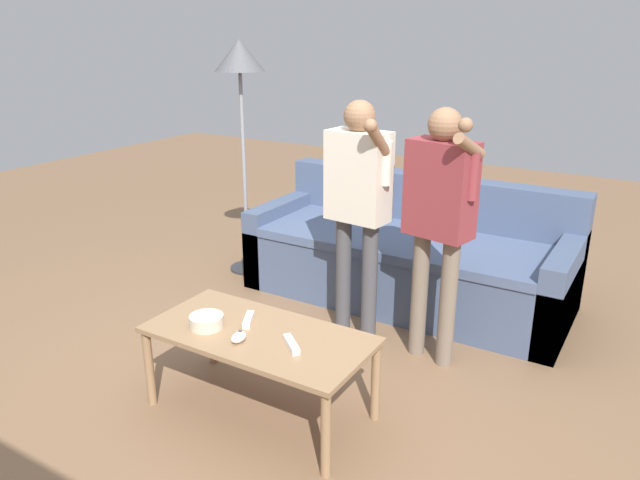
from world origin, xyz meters
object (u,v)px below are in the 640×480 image
Objects in this scene: player_right at (439,208)px; player_center at (358,194)px; game_remote_wand_near at (248,319)px; snack_bowl at (207,321)px; game_remote_nunchuk at (239,337)px; couch at (409,258)px; floor_lamp at (240,72)px; coffee_table at (259,342)px; game_remote_wand_far at (291,344)px.

player_center reaches higher than player_right.
player_right is at bearing 53.55° from game_remote_wand_near.
snack_bowl is 0.12× the size of player_center.
snack_bowl is at bearing -135.42° from game_remote_wand_near.
snack_bowl is 1.88× the size of game_remote_nunchuk.
game_remote_wand_near is (-0.63, -0.86, -0.45)m from player_right.
snack_bowl is (-0.32, -1.73, 0.17)m from couch.
player_center reaches higher than snack_bowl.
floor_lamp is at bearing 126.72° from game_remote_nunchuk.
game_remote_nunchuk is (0.23, -0.04, -0.01)m from snack_bowl.
coffee_table is 1.17m from player_right.
coffee_table is 0.14m from game_remote_nunchuk.
game_remote_nunchuk is 0.06× the size of player_right.
game_remote_nunchuk is at bearing -93.22° from couch.
snack_bowl is at bearing -127.88° from player_right.
game_remote_wand_near is at bearing 163.12° from game_remote_wand_far.
coffee_table is 7.37× the size of game_remote_wand_near.
game_remote_wand_far is (0.21, -0.04, 0.07)m from coffee_table.
game_remote_nunchuk is 0.05× the size of floor_lamp.
couch is 1.05m from player_right.
floor_lamp reaches higher than snack_bowl.
game_remote_wand_far is at bearing -108.30° from player_right.
couch is at bearing 121.64° from player_right.
player_right is (1.73, -0.55, -0.61)m from floor_lamp.
player_center is (0.03, 0.93, 0.52)m from coffee_table.
player_right reaches higher than couch.
player_center is at bearing 178.01° from player_right.
snack_bowl is 0.23m from game_remote_nunchuk.
coffee_table is 0.22m from game_remote_wand_far.
couch is 1.77m from snack_bowl.
couch is 1.52× the size of player_center.
player_center is at bearing 100.56° from game_remote_wand_far.
floor_lamp is (-1.18, 1.58, 1.05)m from game_remote_nunchuk.
snack_bowl is 0.46m from game_remote_wand_far.
snack_bowl is at bearing -100.65° from couch.
game_remote_wand_far is at bearing -9.62° from coffee_table.
game_remote_nunchuk is 0.25m from game_remote_wand_far.
game_remote_wand_near is at bearing -98.90° from player_center.
floor_lamp is at bearing 133.35° from game_remote_wand_far.
player_right reaches higher than coffee_table.
coffee_table is at bearing -50.55° from floor_lamp.
game_remote_wand_far is (0.18, -0.97, -0.45)m from player_center.
player_center reaches higher than couch.
player_right is (0.55, 1.03, 0.44)m from game_remote_nunchuk.
player_right is 1.15m from game_remote_wand_near.
player_right is (0.78, 1.00, 0.43)m from snack_bowl.
player_center is (0.05, 1.05, 0.44)m from game_remote_nunchuk.
snack_bowl reaches higher than coffee_table.
couch is 14.80× the size of game_remote_wand_near.
snack_bowl is 2.09m from floor_lamp.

